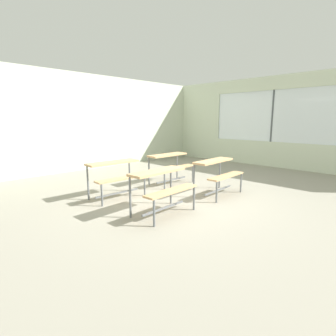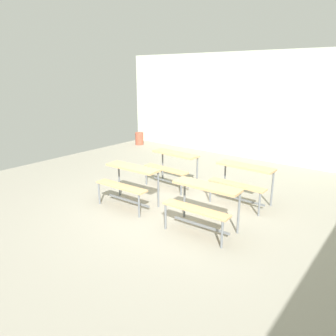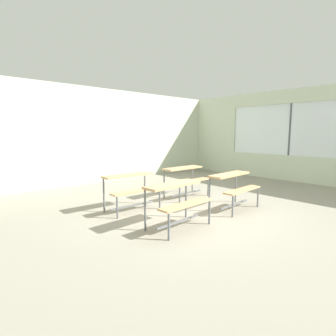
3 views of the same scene
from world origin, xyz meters
TOP-DOWN VIEW (x-y plane):
  - ground at (0.00, 0.00)m, footprint 10.00×9.00m
  - wall_back at (0.00, 4.50)m, footprint 10.00×0.12m
  - wall_right at (5.00, -0.13)m, footprint 0.12×9.00m
  - desk_bench_r0c0 at (-0.81, -0.20)m, footprint 1.13×0.64m
  - desk_bench_r0c1 at (0.82, -0.21)m, footprint 1.12×0.64m
  - desk_bench_r1c0 at (-0.83, 1.14)m, footprint 1.12×0.64m
  - desk_bench_r1c1 at (0.81, 1.18)m, footprint 1.11×0.60m

SIDE VIEW (x-z plane):
  - ground at x=0.00m, z-range -0.05..0.00m
  - desk_bench_r0c0 at x=-0.81m, z-range 0.19..0.93m
  - desk_bench_r0c1 at x=0.82m, z-range 0.19..0.93m
  - desk_bench_r1c0 at x=-0.83m, z-range 0.19..0.93m
  - desk_bench_r1c1 at x=0.81m, z-range 0.19..0.93m
  - wall_right at x=5.00m, z-range -0.05..2.95m
  - wall_back at x=0.00m, z-range 0.00..3.00m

